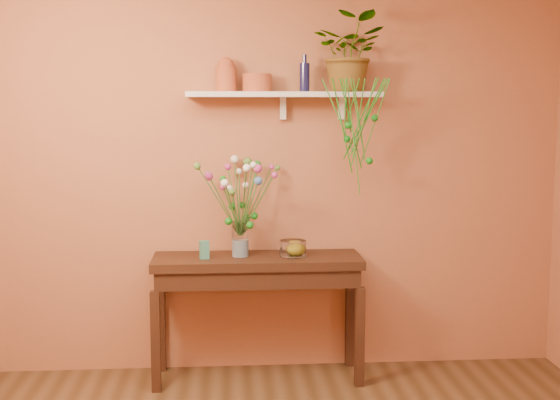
% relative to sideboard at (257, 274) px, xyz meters
% --- Properties ---
extents(room, '(4.04, 4.04, 2.70)m').
position_rel_sideboard_xyz_m(room, '(0.14, -1.76, 0.63)').
color(room, brown).
rests_on(room, ground).
extents(sideboard, '(1.39, 0.45, 0.84)m').
position_rel_sideboard_xyz_m(sideboard, '(0.00, 0.00, 0.00)').
color(sideboard, '#351C10').
rests_on(sideboard, ground).
extents(wall_shelf, '(1.30, 0.24, 0.19)m').
position_rel_sideboard_xyz_m(wall_shelf, '(0.20, 0.12, 1.19)').
color(wall_shelf, white).
rests_on(wall_shelf, room).
extents(terracotta_jug, '(0.16, 0.16, 0.23)m').
position_rel_sideboard_xyz_m(terracotta_jug, '(-0.20, 0.14, 1.32)').
color(terracotta_jug, '#B24528').
rests_on(terracotta_jug, wall_shelf).
extents(terracotta_pot, '(0.21, 0.21, 0.12)m').
position_rel_sideboard_xyz_m(terracotta_pot, '(0.01, 0.14, 1.28)').
color(terracotta_pot, '#B24528').
rests_on(terracotta_pot, wall_shelf).
extents(blue_bottle, '(0.08, 0.08, 0.25)m').
position_rel_sideboard_xyz_m(blue_bottle, '(0.33, 0.11, 1.32)').
color(blue_bottle, '#151540').
rests_on(blue_bottle, wall_shelf).
extents(spider_plant, '(0.58, 0.54, 0.51)m').
position_rel_sideboard_xyz_m(spider_plant, '(0.63, 0.08, 1.47)').
color(spider_plant, '#177817').
rests_on(spider_plant, wall_shelf).
extents(plant_fronds, '(0.44, 0.30, 0.77)m').
position_rel_sideboard_xyz_m(plant_fronds, '(0.66, -0.06, 0.98)').
color(plant_fronds, '#177817').
rests_on(plant_fronds, wall_shelf).
extents(glass_vase, '(0.11, 0.11, 0.24)m').
position_rel_sideboard_xyz_m(glass_vase, '(-0.11, 0.01, 0.22)').
color(glass_vase, white).
rests_on(glass_vase, sideboard).
extents(bouquet, '(0.58, 0.51, 0.53)m').
position_rel_sideboard_xyz_m(bouquet, '(-0.12, 0.01, 0.60)').
color(bouquet, '#386B28').
rests_on(bouquet, glass_vase).
extents(glass_bowl, '(0.18, 0.18, 0.11)m').
position_rel_sideboard_xyz_m(glass_bowl, '(0.24, -0.01, 0.17)').
color(glass_bowl, white).
rests_on(glass_bowl, sideboard).
extents(lemon, '(0.09, 0.09, 0.09)m').
position_rel_sideboard_xyz_m(lemon, '(0.25, 0.00, 0.17)').
color(lemon, yellow).
rests_on(lemon, glass_bowl).
extents(carton, '(0.07, 0.06, 0.12)m').
position_rel_sideboard_xyz_m(carton, '(-0.35, -0.05, 0.18)').
color(carton, '#2E687C').
rests_on(carton, sideboard).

